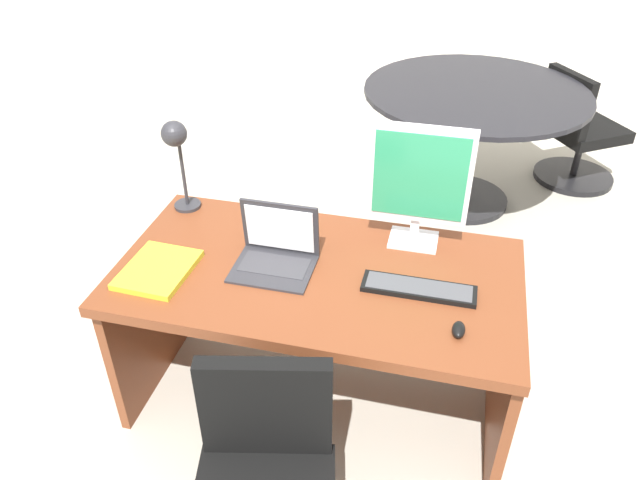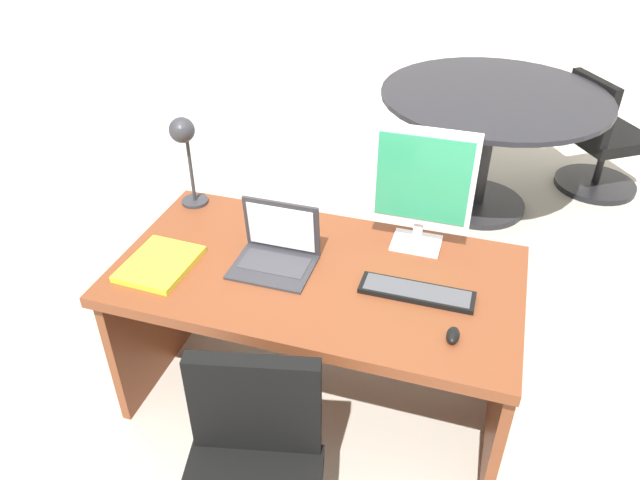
{
  "view_description": "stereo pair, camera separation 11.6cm",
  "coord_description": "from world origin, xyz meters",
  "px_view_note": "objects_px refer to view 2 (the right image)",
  "views": [
    {
      "loc": [
        0.46,
        -1.83,
        2.18
      ],
      "look_at": [
        0.0,
        0.04,
        0.85
      ],
      "focal_mm": 34.15,
      "sensor_mm": 36.0,
      "label": 1
    },
    {
      "loc": [
        0.58,
        -1.8,
        2.18
      ],
      "look_at": [
        0.0,
        0.04,
        0.85
      ],
      "focal_mm": 34.15,
      "sensor_mm": 36.0,
      "label": 2
    }
  ],
  "objects_px": {
    "book": "(160,264)",
    "meeting_table": "(491,122)",
    "desk": "(320,302)",
    "laptop": "(278,244)",
    "meeting_chair_near": "(599,145)",
    "keyboard": "(417,292)",
    "mouse": "(453,335)",
    "monitor": "(423,182)",
    "desk_lamp": "(184,142)"
  },
  "relations": [
    {
      "from": "monitor",
      "to": "laptop",
      "type": "bearing_deg",
      "value": -152.34
    },
    {
      "from": "keyboard",
      "to": "desk",
      "type": "bearing_deg",
      "value": 170.13
    },
    {
      "from": "keyboard",
      "to": "book",
      "type": "distance_m",
      "value": 1.01
    },
    {
      "from": "desk",
      "to": "mouse",
      "type": "xyz_separation_m",
      "value": [
        0.56,
        -0.27,
        0.21
      ]
    },
    {
      "from": "mouse",
      "to": "desk_lamp",
      "type": "xyz_separation_m",
      "value": [
        -1.25,
        0.53,
        0.3
      ]
    },
    {
      "from": "keyboard",
      "to": "desk_lamp",
      "type": "height_order",
      "value": "desk_lamp"
    },
    {
      "from": "monitor",
      "to": "meeting_chair_near",
      "type": "xyz_separation_m",
      "value": [
        0.94,
        2.15,
        -0.69
      ]
    },
    {
      "from": "keyboard",
      "to": "mouse",
      "type": "height_order",
      "value": "mouse"
    },
    {
      "from": "desk_lamp",
      "to": "book",
      "type": "bearing_deg",
      "value": -78.74
    },
    {
      "from": "desk",
      "to": "mouse",
      "type": "height_order",
      "value": "mouse"
    },
    {
      "from": "monitor",
      "to": "mouse",
      "type": "bearing_deg",
      "value": -67.63
    },
    {
      "from": "mouse",
      "to": "desk_lamp",
      "type": "height_order",
      "value": "desk_lamp"
    },
    {
      "from": "desk",
      "to": "meeting_table",
      "type": "height_order",
      "value": "meeting_table"
    },
    {
      "from": "desk",
      "to": "meeting_chair_near",
      "type": "bearing_deg",
      "value": 61.92
    },
    {
      "from": "keyboard",
      "to": "meeting_table",
      "type": "xyz_separation_m",
      "value": [
        0.14,
        1.98,
        -0.13
      ]
    },
    {
      "from": "desk_lamp",
      "to": "laptop",
      "type": "bearing_deg",
      "value": -27.73
    },
    {
      "from": "meeting_table",
      "to": "keyboard",
      "type": "bearing_deg",
      "value": -94.06
    },
    {
      "from": "meeting_table",
      "to": "meeting_chair_near",
      "type": "height_order",
      "value": "meeting_chair_near"
    },
    {
      "from": "meeting_table",
      "to": "meeting_chair_near",
      "type": "bearing_deg",
      "value": 33.7
    },
    {
      "from": "keyboard",
      "to": "desk_lamp",
      "type": "xyz_separation_m",
      "value": [
        -1.09,
        0.33,
        0.31
      ]
    },
    {
      "from": "mouse",
      "to": "meeting_table",
      "type": "height_order",
      "value": "meeting_table"
    },
    {
      "from": "desk_lamp",
      "to": "meeting_chair_near",
      "type": "bearing_deg",
      "value": 47.29
    },
    {
      "from": "desk_lamp",
      "to": "book",
      "type": "distance_m",
      "value": 0.56
    },
    {
      "from": "desk_lamp",
      "to": "meeting_table",
      "type": "height_order",
      "value": "desk_lamp"
    },
    {
      "from": "monitor",
      "to": "book",
      "type": "xyz_separation_m",
      "value": [
        -0.94,
        -0.45,
        -0.28
      ]
    },
    {
      "from": "laptop",
      "to": "meeting_table",
      "type": "relative_size",
      "value": 0.22
    },
    {
      "from": "keyboard",
      "to": "desk_lamp",
      "type": "distance_m",
      "value": 1.18
    },
    {
      "from": "desk_lamp",
      "to": "book",
      "type": "xyz_separation_m",
      "value": [
        0.09,
        -0.46,
        -0.3
      ]
    },
    {
      "from": "monitor",
      "to": "meeting_table",
      "type": "height_order",
      "value": "monitor"
    },
    {
      "from": "laptop",
      "to": "book",
      "type": "height_order",
      "value": "laptop"
    },
    {
      "from": "monitor",
      "to": "book",
      "type": "height_order",
      "value": "monitor"
    },
    {
      "from": "desk_lamp",
      "to": "meeting_table",
      "type": "xyz_separation_m",
      "value": [
        1.23,
        1.64,
        -0.43
      ]
    },
    {
      "from": "desk",
      "to": "laptop",
      "type": "bearing_deg",
      "value": -175.68
    },
    {
      "from": "desk",
      "to": "laptop",
      "type": "distance_m",
      "value": 0.32
    },
    {
      "from": "meeting_chair_near",
      "to": "book",
      "type": "bearing_deg",
      "value": -125.92
    },
    {
      "from": "book",
      "to": "meeting_table",
      "type": "xyz_separation_m",
      "value": [
        1.14,
        2.1,
        -0.13
      ]
    },
    {
      "from": "desk_lamp",
      "to": "book",
      "type": "relative_size",
      "value": 1.36
    },
    {
      "from": "monitor",
      "to": "laptop",
      "type": "relative_size",
      "value": 1.66
    },
    {
      "from": "keyboard",
      "to": "mouse",
      "type": "distance_m",
      "value": 0.25
    },
    {
      "from": "monitor",
      "to": "keyboard",
      "type": "xyz_separation_m",
      "value": [
        0.06,
        -0.32,
        -0.28
      ]
    },
    {
      "from": "laptop",
      "to": "desk",
      "type": "bearing_deg",
      "value": 4.32
    },
    {
      "from": "monitor",
      "to": "mouse",
      "type": "distance_m",
      "value": 0.63
    },
    {
      "from": "keyboard",
      "to": "mouse",
      "type": "relative_size",
      "value": 5.29
    },
    {
      "from": "desk",
      "to": "mouse",
      "type": "bearing_deg",
      "value": -25.78
    },
    {
      "from": "desk",
      "to": "monitor",
      "type": "distance_m",
      "value": 0.65
    },
    {
      "from": "keyboard",
      "to": "meeting_table",
      "type": "relative_size",
      "value": 0.3
    },
    {
      "from": "monitor",
      "to": "meeting_chair_near",
      "type": "height_order",
      "value": "monitor"
    },
    {
      "from": "laptop",
      "to": "desk_lamp",
      "type": "distance_m",
      "value": 0.64
    },
    {
      "from": "mouse",
      "to": "keyboard",
      "type": "bearing_deg",
      "value": 128.36
    },
    {
      "from": "meeting_chair_near",
      "to": "desk",
      "type": "bearing_deg",
      "value": -118.08
    }
  ]
}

